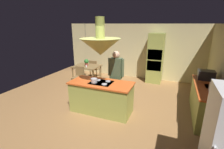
{
  "coord_description": "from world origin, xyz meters",
  "views": [
    {
      "loc": [
        1.91,
        -4.17,
        2.55
      ],
      "look_at": [
        0.1,
        0.4,
        1.0
      ],
      "focal_mm": 26.0,
      "sensor_mm": 36.0,
      "label": 1
    }
  ],
  "objects_px": {
    "potted_plant_on_table": "(86,62)",
    "microwave_on_counter": "(206,75)",
    "dining_table": "(87,68)",
    "person_at_island": "(116,74)",
    "chair_facing_island": "(79,76)",
    "kitchen_island": "(101,97)",
    "cooking_pot_on_cooktop": "(94,80)",
    "cup_on_table": "(86,66)",
    "canister_flour": "(213,90)",
    "canister_sugar": "(211,87)",
    "oven_tower": "(155,58)",
    "chair_by_back_wall": "(94,68)"
  },
  "relations": [
    {
      "from": "dining_table",
      "to": "potted_plant_on_table",
      "type": "height_order",
      "value": "potted_plant_on_table"
    },
    {
      "from": "chair_by_back_wall",
      "to": "person_at_island",
      "type": "bearing_deg",
      "value": 132.34
    },
    {
      "from": "dining_table",
      "to": "microwave_on_counter",
      "type": "bearing_deg",
      "value": -8.7
    },
    {
      "from": "chair_facing_island",
      "to": "canister_flour",
      "type": "xyz_separation_m",
      "value": [
        4.54,
        -1.13,
        0.51
      ]
    },
    {
      "from": "kitchen_island",
      "to": "cooking_pot_on_cooktop",
      "type": "height_order",
      "value": "cooking_pot_on_cooktop"
    },
    {
      "from": "dining_table",
      "to": "potted_plant_on_table",
      "type": "xyz_separation_m",
      "value": [
        -0.01,
        0.0,
        0.27
      ]
    },
    {
      "from": "dining_table",
      "to": "potted_plant_on_table",
      "type": "bearing_deg",
      "value": 159.94
    },
    {
      "from": "potted_plant_on_table",
      "to": "cooking_pot_on_cooktop",
      "type": "relative_size",
      "value": 1.67
    },
    {
      "from": "kitchen_island",
      "to": "cup_on_table",
      "type": "bearing_deg",
      "value": 130.37
    },
    {
      "from": "cup_on_table",
      "to": "microwave_on_counter",
      "type": "distance_m",
      "value": 4.47
    },
    {
      "from": "chair_by_back_wall",
      "to": "oven_tower",
      "type": "bearing_deg",
      "value": -170.47
    },
    {
      "from": "person_at_island",
      "to": "cup_on_table",
      "type": "relative_size",
      "value": 19.4
    },
    {
      "from": "kitchen_island",
      "to": "chair_facing_island",
      "type": "distance_m",
      "value": 2.22
    },
    {
      "from": "chair_facing_island",
      "to": "cooking_pot_on_cooktop",
      "type": "relative_size",
      "value": 4.83
    },
    {
      "from": "person_at_island",
      "to": "cooking_pot_on_cooktop",
      "type": "relative_size",
      "value": 9.7
    },
    {
      "from": "canister_flour",
      "to": "cooking_pot_on_cooktop",
      "type": "height_order",
      "value": "canister_flour"
    },
    {
      "from": "dining_table",
      "to": "cooking_pot_on_cooktop",
      "type": "xyz_separation_m",
      "value": [
        1.54,
        -2.23,
        0.34
      ]
    },
    {
      "from": "chair_facing_island",
      "to": "microwave_on_counter",
      "type": "xyz_separation_m",
      "value": [
        4.54,
        -0.02,
        0.56
      ]
    },
    {
      "from": "kitchen_island",
      "to": "dining_table",
      "type": "height_order",
      "value": "kitchen_island"
    },
    {
      "from": "person_at_island",
      "to": "dining_table",
      "type": "bearing_deg",
      "value": 143.36
    },
    {
      "from": "oven_tower",
      "to": "canister_flour",
      "type": "distance_m",
      "value": 3.42
    },
    {
      "from": "cup_on_table",
      "to": "microwave_on_counter",
      "type": "bearing_deg",
      "value": -6.03
    },
    {
      "from": "oven_tower",
      "to": "canister_sugar",
      "type": "height_order",
      "value": "oven_tower"
    },
    {
      "from": "person_at_island",
      "to": "potted_plant_on_table",
      "type": "relative_size",
      "value": 5.82
    },
    {
      "from": "chair_by_back_wall",
      "to": "canister_flour",
      "type": "bearing_deg",
      "value": 151.38
    },
    {
      "from": "kitchen_island",
      "to": "canister_flour",
      "type": "xyz_separation_m",
      "value": [
        2.84,
        0.3,
        0.55
      ]
    },
    {
      "from": "oven_tower",
      "to": "potted_plant_on_table",
      "type": "bearing_deg",
      "value": -157.95
    },
    {
      "from": "dining_table",
      "to": "canister_sugar",
      "type": "height_order",
      "value": "canister_sugar"
    },
    {
      "from": "potted_plant_on_table",
      "to": "oven_tower",
      "type": "bearing_deg",
      "value": 22.05
    },
    {
      "from": "canister_sugar",
      "to": "cooking_pot_on_cooktop",
      "type": "bearing_deg",
      "value": -168.59
    },
    {
      "from": "kitchen_island",
      "to": "dining_table",
      "type": "distance_m",
      "value": 2.71
    },
    {
      "from": "microwave_on_counter",
      "to": "cooking_pot_on_cooktop",
      "type": "xyz_separation_m",
      "value": [
        -3.0,
        -1.54,
        -0.06
      ]
    },
    {
      "from": "cooking_pot_on_cooktop",
      "to": "dining_table",
      "type": "bearing_deg",
      "value": 124.63
    },
    {
      "from": "dining_table",
      "to": "chair_by_back_wall",
      "type": "relative_size",
      "value": 1.28
    },
    {
      "from": "potted_plant_on_table",
      "to": "microwave_on_counter",
      "type": "bearing_deg",
      "value": -8.73
    },
    {
      "from": "person_at_island",
      "to": "chair_facing_island",
      "type": "relative_size",
      "value": 2.01
    },
    {
      "from": "canister_sugar",
      "to": "chair_facing_island",
      "type": "bearing_deg",
      "value": 168.17
    },
    {
      "from": "oven_tower",
      "to": "chair_by_back_wall",
      "type": "xyz_separation_m",
      "value": [
        -2.8,
        -0.47,
        -0.58
      ]
    },
    {
      "from": "oven_tower",
      "to": "dining_table",
      "type": "relative_size",
      "value": 1.96
    },
    {
      "from": "kitchen_island",
      "to": "person_at_island",
      "type": "distance_m",
      "value": 0.9
    },
    {
      "from": "cup_on_table",
      "to": "kitchen_island",
      "type": "bearing_deg",
      "value": -49.63
    },
    {
      "from": "canister_sugar",
      "to": "kitchen_island",
      "type": "bearing_deg",
      "value": -170.5
    },
    {
      "from": "person_at_island",
      "to": "chair_by_back_wall",
      "type": "bearing_deg",
      "value": 132.34
    },
    {
      "from": "canister_flour",
      "to": "person_at_island",
      "type": "bearing_deg",
      "value": 171.61
    },
    {
      "from": "chair_facing_island",
      "to": "canister_sugar",
      "type": "height_order",
      "value": "canister_sugar"
    },
    {
      "from": "dining_table",
      "to": "chair_facing_island",
      "type": "relative_size",
      "value": 1.28
    },
    {
      "from": "person_at_island",
      "to": "canister_sugar",
      "type": "height_order",
      "value": "person_at_island"
    },
    {
      "from": "kitchen_island",
      "to": "potted_plant_on_table",
      "type": "xyz_separation_m",
      "value": [
        -1.71,
        2.1,
        0.46
      ]
    },
    {
      "from": "person_at_island",
      "to": "canister_flour",
      "type": "distance_m",
      "value": 2.67
    },
    {
      "from": "oven_tower",
      "to": "microwave_on_counter",
      "type": "xyz_separation_m",
      "value": [
        1.74,
        -1.84,
        -0.02
      ]
    }
  ]
}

